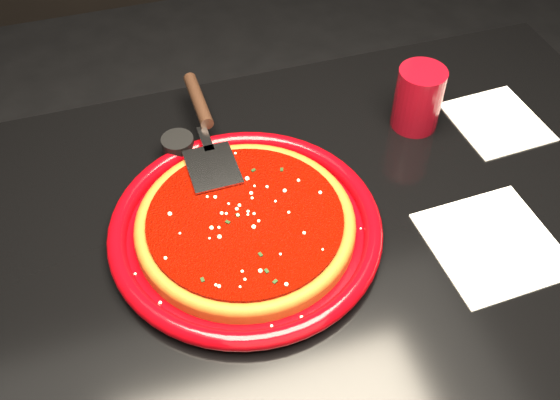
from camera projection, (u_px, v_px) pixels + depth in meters
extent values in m
cube|color=black|center=(302.00, 369.00, 1.15)|extent=(1.20, 0.80, 0.75)
cylinder|color=#780207|center=(246.00, 227.00, 0.87)|extent=(0.39, 0.39, 0.03)
cylinder|color=brown|center=(246.00, 225.00, 0.87)|extent=(0.31, 0.31, 0.02)
torus|color=brown|center=(245.00, 222.00, 0.87)|extent=(0.31, 0.31, 0.02)
cylinder|color=#720600|center=(245.00, 219.00, 0.86)|extent=(0.28, 0.28, 0.01)
cylinder|color=maroon|center=(418.00, 98.00, 1.00)|extent=(0.10, 0.10, 0.11)
cube|color=silver|center=(493.00, 244.00, 0.87)|extent=(0.18, 0.18, 0.00)
cube|color=silver|center=(497.00, 122.00, 1.04)|extent=(0.15, 0.16, 0.00)
cylinder|color=black|center=(179.00, 148.00, 0.98)|extent=(0.06, 0.06, 0.04)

